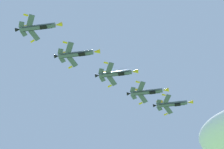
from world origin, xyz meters
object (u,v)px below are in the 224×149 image
Objects in this scene: fighter_jet_left_wing at (147,92)px; fighter_jet_left_outer at (77,54)px; fighter_jet_right_outer at (38,27)px; fighter_jet_lead at (173,104)px; fighter_jet_right_wing at (116,74)px.

fighter_jet_left_wing is 1.00× the size of fighter_jet_left_outer.
fighter_jet_lead is at bearing 138.56° from fighter_jet_right_outer.
fighter_jet_right_outer is (-42.94, -46.27, -0.68)m from fighter_jet_lead.
fighter_jet_lead reaches higher than fighter_jet_left_outer.
fighter_jet_right_wing is at bearing 138.65° from fighter_jet_right_outer.
fighter_jet_lead is 1.00× the size of fighter_jet_right_outer.
fighter_jet_right_wing is (-10.59, -10.40, 1.01)m from fighter_jet_left_wing.
fighter_jet_left_wing is at bearing 137.82° from fighter_jet_right_outer.
fighter_jet_right_outer reaches higher than fighter_jet_right_wing.
fighter_jet_right_wing reaches higher than fighter_jet_left_outer.
fighter_jet_right_outer reaches higher than fighter_jet_left_outer.
fighter_jet_lead is 1.00× the size of fighter_jet_left_wing.
fighter_jet_lead is at bearing 141.04° from fighter_jet_left_wing.
fighter_jet_left_wing reaches higher than fighter_jet_left_outer.
fighter_jet_left_wing is at bearing 138.48° from fighter_jet_left_outer.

